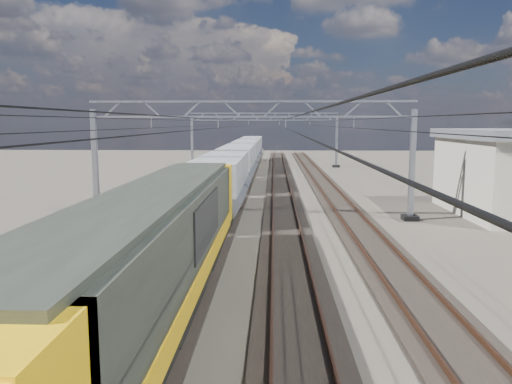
{
  "coord_description": "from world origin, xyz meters",
  "views": [
    {
      "loc": [
        1.32,
        -25.73,
        5.8
      ],
      "look_at": [
        0.44,
        -1.29,
        2.4
      ],
      "focal_mm": 35.0,
      "sensor_mm": 36.0,
      "label": 1
    }
  ],
  "objects_px": {
    "hopper_wagon_mid": "(238,162)",
    "hopper_wagon_lead": "(221,180)",
    "catenary_gantry_mid": "(252,155)",
    "hopper_wagon_third": "(246,153)",
    "locomotive": "(156,247)",
    "catenary_gantry_far": "(264,137)",
    "hopper_wagon_fourth": "(252,147)"
  },
  "relations": [
    {
      "from": "hopper_wagon_mid",
      "to": "hopper_wagon_lead",
      "type": "bearing_deg",
      "value": -90.0
    },
    {
      "from": "catenary_gantry_mid",
      "to": "hopper_wagon_third",
      "type": "height_order",
      "value": "catenary_gantry_mid"
    },
    {
      "from": "locomotive",
      "to": "catenary_gantry_mid",
      "type": "bearing_deg",
      "value": 82.95
    },
    {
      "from": "locomotive",
      "to": "hopper_wagon_third",
      "type": "relative_size",
      "value": 1.62
    },
    {
      "from": "catenary_gantry_mid",
      "to": "catenary_gantry_far",
      "type": "height_order",
      "value": "same"
    },
    {
      "from": "hopper_wagon_fourth",
      "to": "catenary_gantry_far",
      "type": "bearing_deg",
      "value": -76.16
    },
    {
      "from": "catenary_gantry_far",
      "to": "locomotive",
      "type": "xyz_separation_m",
      "value": [
        -2.0,
        -52.18,
        -1.58
      ]
    },
    {
      "from": "hopper_wagon_mid",
      "to": "hopper_wagon_third",
      "type": "distance_m",
      "value": 14.2
    },
    {
      "from": "catenary_gantry_far",
      "to": "hopper_wagon_third",
      "type": "height_order",
      "value": "catenary_gantry_far"
    },
    {
      "from": "catenary_gantry_mid",
      "to": "catenary_gantry_far",
      "type": "bearing_deg",
      "value": 90.0
    },
    {
      "from": "locomotive",
      "to": "hopper_wagon_lead",
      "type": "relative_size",
      "value": 1.62
    },
    {
      "from": "hopper_wagon_mid",
      "to": "locomotive",
      "type": "bearing_deg",
      "value": -90.0
    },
    {
      "from": "hopper_wagon_mid",
      "to": "hopper_wagon_fourth",
      "type": "height_order",
      "value": "same"
    },
    {
      "from": "catenary_gantry_mid",
      "to": "hopper_wagon_mid",
      "type": "height_order",
      "value": "catenary_gantry_mid"
    },
    {
      "from": "locomotive",
      "to": "hopper_wagon_third",
      "type": "distance_m",
      "value": 46.1
    },
    {
      "from": "catenary_gantry_mid",
      "to": "locomotive",
      "type": "bearing_deg",
      "value": -97.05
    },
    {
      "from": "catenary_gantry_mid",
      "to": "locomotive",
      "type": "relative_size",
      "value": 0.94
    },
    {
      "from": "hopper_wagon_mid",
      "to": "hopper_wagon_third",
      "type": "bearing_deg",
      "value": 90.0
    },
    {
      "from": "catenary_gantry_far",
      "to": "locomotive",
      "type": "relative_size",
      "value": 0.94
    },
    {
      "from": "hopper_wagon_mid",
      "to": "hopper_wagon_fourth",
      "type": "bearing_deg",
      "value": 90.0
    },
    {
      "from": "hopper_wagon_lead",
      "to": "hopper_wagon_mid",
      "type": "xyz_separation_m",
      "value": [
        0.0,
        14.2,
        0.0
      ]
    },
    {
      "from": "catenary_gantry_mid",
      "to": "catenary_gantry_far",
      "type": "relative_size",
      "value": 1.0
    },
    {
      "from": "locomotive",
      "to": "hopper_wagon_fourth",
      "type": "height_order",
      "value": "locomotive"
    },
    {
      "from": "catenary_gantry_mid",
      "to": "locomotive",
      "type": "xyz_separation_m",
      "value": [
        -2.0,
        -16.18,
        -1.58
      ]
    },
    {
      "from": "locomotive",
      "to": "hopper_wagon_third",
      "type": "bearing_deg",
      "value": 90.0
    },
    {
      "from": "hopper_wagon_third",
      "to": "hopper_wagon_lead",
      "type": "bearing_deg",
      "value": -90.0
    },
    {
      "from": "hopper_wagon_third",
      "to": "hopper_wagon_mid",
      "type": "bearing_deg",
      "value": -90.0
    },
    {
      "from": "hopper_wagon_fourth",
      "to": "locomotive",
      "type": "bearing_deg",
      "value": -90.0
    },
    {
      "from": "catenary_gantry_far",
      "to": "hopper_wagon_mid",
      "type": "bearing_deg",
      "value": -95.63
    },
    {
      "from": "locomotive",
      "to": "hopper_wagon_mid",
      "type": "xyz_separation_m",
      "value": [
        -0.0,
        31.9,
        -0.09
      ]
    },
    {
      "from": "hopper_wagon_lead",
      "to": "catenary_gantry_far",
      "type": "bearing_deg",
      "value": 86.68
    },
    {
      "from": "hopper_wagon_lead",
      "to": "hopper_wagon_third",
      "type": "distance_m",
      "value": 28.4
    }
  ]
}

